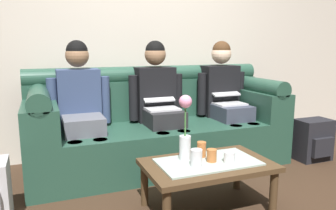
# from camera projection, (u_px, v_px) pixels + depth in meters

# --- Properties ---
(back_wall_patterned) EXTENTS (6.00, 0.12, 2.90)m
(back_wall_patterned) POSITION_uv_depth(u_px,v_px,m) (142.00, 20.00, 3.54)
(back_wall_patterned) COLOR beige
(back_wall_patterned) RESTS_ON ground_plane
(couch) EXTENTS (2.46, 0.88, 0.96)m
(couch) POSITION_uv_depth(u_px,v_px,m) (159.00, 128.00, 3.25)
(couch) COLOR #234738
(couch) RESTS_ON ground_plane
(person_left) EXTENTS (0.56, 0.67, 1.22)m
(person_left) POSITION_uv_depth(u_px,v_px,m) (81.00, 104.00, 2.93)
(person_left) COLOR #595B66
(person_left) RESTS_ON ground_plane
(person_middle) EXTENTS (0.56, 0.67, 1.22)m
(person_middle) POSITION_uv_depth(u_px,v_px,m) (159.00, 99.00, 3.20)
(person_middle) COLOR #232326
(person_middle) RESTS_ON ground_plane
(person_right) EXTENTS (0.56, 0.67, 1.22)m
(person_right) POSITION_uv_depth(u_px,v_px,m) (225.00, 95.00, 3.46)
(person_right) COLOR #383D4C
(person_right) RESTS_ON ground_plane
(coffee_table) EXTENTS (0.90, 0.55, 0.37)m
(coffee_table) POSITION_uv_depth(u_px,v_px,m) (208.00, 168.00, 2.32)
(coffee_table) COLOR #47331E
(coffee_table) RESTS_ON ground_plane
(flower_vase) EXTENTS (0.09, 0.09, 0.47)m
(flower_vase) POSITION_uv_depth(u_px,v_px,m) (185.00, 130.00, 2.30)
(flower_vase) COLOR silver
(flower_vase) RESTS_ON coffee_table
(cup_near_left) EXTENTS (0.08, 0.08, 0.08)m
(cup_near_left) POSITION_uv_depth(u_px,v_px,m) (229.00, 157.00, 2.28)
(cup_near_left) COLOR silver
(cup_near_left) RESTS_ON coffee_table
(cup_near_right) EXTENTS (0.08, 0.08, 0.12)m
(cup_near_right) POSITION_uv_depth(u_px,v_px,m) (196.00, 158.00, 2.20)
(cup_near_right) COLOR silver
(cup_near_right) RESTS_ON coffee_table
(cup_far_center) EXTENTS (0.07, 0.07, 0.11)m
(cup_far_center) POSITION_uv_depth(u_px,v_px,m) (202.00, 149.00, 2.39)
(cup_far_center) COLOR #B26633
(cup_far_center) RESTS_ON coffee_table
(cup_far_left) EXTENTS (0.07, 0.07, 0.09)m
(cup_far_left) POSITION_uv_depth(u_px,v_px,m) (212.00, 155.00, 2.30)
(cup_far_left) COLOR #B26633
(cup_far_left) RESTS_ON coffee_table
(backpack_right) EXTENTS (0.36, 0.27, 0.43)m
(backpack_right) POSITION_uv_depth(u_px,v_px,m) (313.00, 140.00, 3.37)
(backpack_right) COLOR black
(backpack_right) RESTS_ON ground_plane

